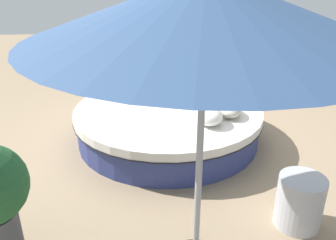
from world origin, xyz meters
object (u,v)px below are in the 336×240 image
(throw_pillow_3, at_px, (208,91))
(patio_umbrella, at_px, (206,10))
(round_bed, at_px, (168,123))
(throw_pillow_1, at_px, (228,109))
(side_table, at_px, (299,202))
(patio_chair, at_px, (176,57))
(throw_pillow_2, at_px, (225,98))
(throw_pillow_0, at_px, (209,116))

(throw_pillow_3, height_order, patio_umbrella, patio_umbrella)
(round_bed, xyz_separation_m, patio_umbrella, (2.33, 0.06, 1.82))
(throw_pillow_1, relative_size, side_table, 0.91)
(patio_chair, relative_size, side_table, 1.91)
(throw_pillow_2, relative_size, throw_pillow_3, 1.16)
(round_bed, distance_m, patio_chair, 2.46)
(throw_pillow_2, distance_m, throw_pillow_3, 0.37)
(throw_pillow_0, relative_size, throw_pillow_3, 0.98)
(patio_umbrella, bearing_deg, throw_pillow_0, 167.02)
(throw_pillow_1, height_order, patio_umbrella, patio_umbrella)
(throw_pillow_2, distance_m, patio_chair, 2.39)
(throw_pillow_1, xyz_separation_m, side_table, (1.57, 0.35, -0.30))
(patio_chair, bearing_deg, throw_pillow_3, -91.78)
(round_bed, xyz_separation_m, throw_pillow_0, (0.56, 0.47, 0.33))
(throw_pillow_2, xyz_separation_m, patio_chair, (-2.35, -0.47, -0.01))
(throw_pillow_2, height_order, throw_pillow_3, throw_pillow_2)
(round_bed, bearing_deg, side_table, 30.56)
(throw_pillow_1, xyz_separation_m, throw_pillow_3, (-0.71, -0.14, 0.00))
(throw_pillow_3, bearing_deg, patio_umbrella, -11.54)
(side_table, bearing_deg, round_bed, -149.44)
(throw_pillow_3, bearing_deg, round_bed, -57.54)
(throw_pillow_1, xyz_separation_m, patio_chair, (-2.73, -0.43, 0.00))
(throw_pillow_0, xyz_separation_m, throw_pillow_1, (-0.24, 0.29, -0.02))
(side_table, bearing_deg, throw_pillow_2, -170.94)
(throw_pillow_2, bearing_deg, throw_pillow_0, -27.59)
(throw_pillow_2, bearing_deg, throw_pillow_3, -150.81)
(round_bed, relative_size, throw_pillow_3, 6.18)
(throw_pillow_0, height_order, throw_pillow_2, throw_pillow_0)
(throw_pillow_3, relative_size, side_table, 0.81)
(throw_pillow_2, distance_m, side_table, 2.00)
(throw_pillow_2, height_order, side_table, throw_pillow_2)
(throw_pillow_3, bearing_deg, throw_pillow_0, -8.82)
(throw_pillow_1, bearing_deg, round_bed, -112.38)
(round_bed, relative_size, throw_pillow_0, 6.28)
(throw_pillow_1, relative_size, patio_umbrella, 0.20)
(throw_pillow_0, distance_m, throw_pillow_1, 0.38)
(round_bed, distance_m, throw_pillow_3, 0.80)
(throw_pillow_0, xyz_separation_m, patio_chair, (-2.97, -0.14, -0.02))
(throw_pillow_2, xyz_separation_m, patio_umbrella, (2.40, -0.74, 1.49))
(round_bed, height_order, throw_pillow_0, throw_pillow_0)
(patio_umbrella, bearing_deg, throw_pillow_3, 168.46)
(throw_pillow_2, relative_size, side_table, 0.95)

